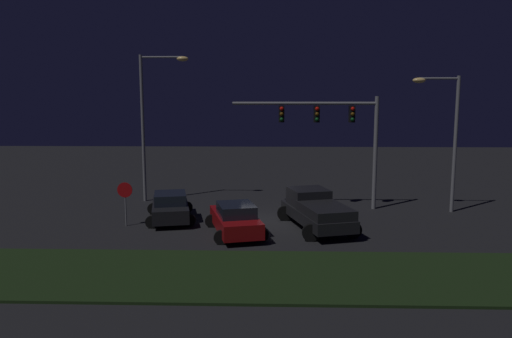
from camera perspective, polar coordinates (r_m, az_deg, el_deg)
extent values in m
plane|color=black|center=(25.82, 0.96, -6.04)|extent=(80.00, 80.00, 0.00)
cube|color=black|center=(18.03, 0.63, -12.25)|extent=(22.58, 5.27, 0.10)
cube|color=black|center=(24.24, 7.11, -5.41)|extent=(3.40, 5.74, 0.55)
cube|color=black|center=(25.17, 6.16, -3.25)|extent=(2.29, 2.33, 0.85)
cube|color=black|center=(25.15, 6.17, -2.96)|extent=(2.11, 1.94, 0.51)
cube|color=black|center=(23.15, 8.11, -4.80)|extent=(2.67, 3.43, 0.45)
cylinder|color=black|center=(25.75, 3.39, -5.18)|extent=(0.80, 0.22, 0.80)
cylinder|color=black|center=(26.43, 7.66, -4.89)|extent=(0.80, 0.22, 0.80)
cylinder|color=black|center=(22.19, 6.43, -7.41)|extent=(0.80, 0.22, 0.80)
cylinder|color=black|center=(22.98, 11.28, -6.97)|extent=(0.80, 0.22, 0.80)
cube|color=black|center=(26.16, -9.98, -4.60)|extent=(2.68, 4.68, 0.70)
cube|color=black|center=(25.78, -10.01, -3.37)|extent=(1.98, 2.29, 0.55)
cylinder|color=black|center=(27.69, -11.91, -4.56)|extent=(0.64, 0.22, 0.64)
cylinder|color=black|center=(27.70, -8.09, -4.46)|extent=(0.64, 0.22, 0.64)
cylinder|color=black|center=(24.78, -12.07, -6.07)|extent=(0.64, 0.22, 0.64)
cylinder|color=black|center=(24.79, -7.80, -5.96)|extent=(0.64, 0.22, 0.64)
cube|color=maroon|center=(23.17, -2.44, -6.15)|extent=(2.87, 4.71, 0.70)
cube|color=black|center=(22.78, -2.33, -4.78)|extent=(2.06, 2.34, 0.55)
cylinder|color=black|center=(24.53, -5.22, -6.07)|extent=(0.64, 0.22, 0.64)
cylinder|color=black|center=(24.84, -0.99, -5.85)|extent=(0.64, 0.22, 0.64)
cylinder|color=black|center=(21.67, -4.11, -7.98)|extent=(0.64, 0.22, 0.64)
cylinder|color=black|center=(22.02, 0.67, -7.70)|extent=(0.64, 0.22, 0.64)
cylinder|color=slate|center=(28.81, 13.78, 1.78)|extent=(0.24, 0.24, 6.50)
cylinder|color=slate|center=(28.06, 5.69, 7.65)|extent=(8.20, 0.18, 0.18)
cube|color=black|center=(28.39, 11.15, 6.33)|extent=(0.32, 0.44, 0.95)
sphere|color=red|center=(28.15, 11.25, 6.92)|extent=(0.22, 0.22, 0.22)
sphere|color=#59380A|center=(28.16, 11.23, 6.31)|extent=(0.22, 0.22, 0.22)
sphere|color=#0C4719|center=(28.17, 11.21, 5.70)|extent=(0.22, 0.22, 0.22)
cube|color=black|center=(28.13, 7.11, 6.41)|extent=(0.32, 0.44, 0.95)
sphere|color=red|center=(27.89, 7.16, 7.01)|extent=(0.22, 0.22, 0.22)
sphere|color=#59380A|center=(27.90, 7.15, 6.39)|extent=(0.22, 0.22, 0.22)
sphere|color=#0C4719|center=(27.91, 7.14, 5.77)|extent=(0.22, 0.22, 0.22)
cube|color=black|center=(28.01, 3.00, 6.45)|extent=(0.32, 0.44, 0.95)
sphere|color=red|center=(27.78, 3.02, 7.05)|extent=(0.22, 0.22, 0.22)
sphere|color=#59380A|center=(27.78, 3.02, 6.43)|extent=(0.22, 0.22, 0.22)
sphere|color=#0C4719|center=(27.79, 3.01, 5.82)|extent=(0.22, 0.22, 0.22)
cylinder|color=slate|center=(30.89, -13.08, 4.55)|extent=(0.20, 0.20, 8.99)
cylinder|color=slate|center=(30.64, -10.99, 12.72)|extent=(2.54, 0.12, 0.12)
ellipsoid|color=#F9CC72|center=(30.38, -8.58, 12.62)|extent=(0.70, 0.44, 0.30)
cylinder|color=slate|center=(29.36, 22.25, 2.61)|extent=(0.20, 0.20, 7.61)
cylinder|color=slate|center=(28.90, 20.62, 9.88)|extent=(2.16, 0.12, 0.12)
ellipsoid|color=#F9CC72|center=(28.57, 18.53, 9.80)|extent=(0.70, 0.44, 0.30)
cylinder|color=slate|center=(25.37, -15.01, -4.03)|extent=(0.07, 0.07, 2.20)
cylinder|color=#B20C0F|center=(25.19, -15.09, -2.38)|extent=(0.76, 0.03, 0.76)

